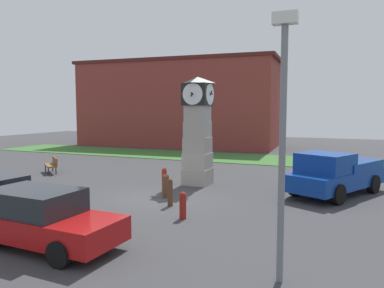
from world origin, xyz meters
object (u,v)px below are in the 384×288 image
bollard_far_row (166,186)px  bollard_end_row (164,180)px  bollard_near_tower (183,205)px  pickup_truck (335,173)px  clock_tower (198,130)px  bollard_mid_row (170,192)px  bench (52,164)px  car_by_building (41,218)px  street_lamp_near_road (283,128)px

bollard_far_row → bollard_end_row: (-0.55, 0.94, 0.04)m
bollard_near_tower → pickup_truck: pickup_truck is taller
clock_tower → bollard_far_row: 3.75m
bollard_mid_row → pickup_truck: 7.19m
bollard_end_row → bench: bearing=167.1°
bollard_near_tower → bollard_far_row: bearing=127.4°
bollard_far_row → pickup_truck: pickup_truck is taller
bollard_mid_row → car_by_building: car_by_building is taller
bollard_near_tower → bollard_mid_row: bearing=130.4°
pickup_truck → street_lamp_near_road: size_ratio=0.97×
bollard_end_row → street_lamp_near_road: bearing=-47.5°
bollard_near_tower → pickup_truck: (4.53, 5.75, 0.47)m
clock_tower → street_lamp_near_road: street_lamp_near_road is taller
bollard_near_tower → bollard_mid_row: (-1.12, 1.31, 0.07)m
bollard_far_row → car_by_building: (-0.54, -6.23, 0.27)m
bollard_far_row → bench: (-8.71, 2.81, 0.03)m
clock_tower → street_lamp_near_road: 10.50m
bollard_near_tower → bollard_end_row: 4.21m
car_by_building → bollard_far_row: bearing=85.0°
car_by_building → street_lamp_near_road: street_lamp_near_road is taller
bollard_near_tower → clock_tower: bearing=107.3°
bollard_near_tower → bollard_far_row: (-1.90, 2.49, 0.04)m
bollard_near_tower → car_by_building: (-2.44, -3.74, 0.31)m
bollard_end_row → car_by_building: size_ratio=0.24×
bollard_mid_row → street_lamp_near_road: (4.88, -4.67, 2.73)m
clock_tower → car_by_building: clock_tower is taller
car_by_building → street_lamp_near_road: size_ratio=0.79×
street_lamp_near_road → car_by_building: bearing=-176.4°
clock_tower → bollard_near_tower: bearing=-72.7°
bollard_end_row → pickup_truck: 7.36m
clock_tower → bollard_near_tower: size_ratio=5.67×
bollard_end_row → pickup_truck: (6.98, 2.33, 0.39)m
car_by_building → bench: size_ratio=2.79×
bollard_mid_row → pickup_truck: size_ratio=0.20×
bench → street_lamp_near_road: street_lamp_near_road is taller
bollard_far_row → bollard_end_row: 1.09m
bench → street_lamp_near_road: (14.37, -8.65, 2.74)m
clock_tower → bollard_far_row: clock_tower is taller
bench → street_lamp_near_road: 17.00m
clock_tower → street_lamp_near_road: bearing=-58.4°
bollard_near_tower → street_lamp_near_road: size_ratio=0.16×
bollard_near_tower → bollard_end_row: bollard_end_row is taller
clock_tower → bollard_mid_row: clock_tower is taller
bollard_mid_row → clock_tower: bearing=98.2°
car_by_building → clock_tower: bearing=85.6°
bollard_near_tower → bollard_far_row: bollard_far_row is taller
pickup_truck → car_by_building: bearing=-126.3°
bollard_near_tower → bench: 11.86m
car_by_building → bollard_near_tower: bearing=56.9°
street_lamp_near_road → bollard_mid_row: bearing=136.3°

